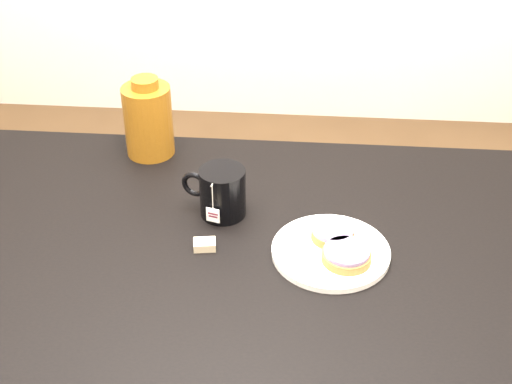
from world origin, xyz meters
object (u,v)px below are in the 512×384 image
at_px(table, 215,280).
at_px(mug, 222,192).
at_px(plate, 331,251).
at_px(teabag_pouch, 205,245).
at_px(bagel_front, 347,255).
at_px(bagel_package, 148,119).
at_px(bagel_back, 333,233).

relative_size(table, mug, 9.03).
bearing_deg(mug, plate, -12.13).
xyz_separation_m(table, teabag_pouch, (-0.02, 0.00, 0.09)).
xyz_separation_m(table, bagel_front, (0.27, -0.03, 0.11)).
distance_m(bagel_front, mug, 0.31).
bearing_deg(teabag_pouch, bagel_package, 116.87).
bearing_deg(mug, teabag_pouch, -83.95).
bearing_deg(mug, bagel_package, 146.09).
bearing_deg(table, plate, 1.07).
relative_size(bagel_back, bagel_front, 0.83).
relative_size(table, plate, 5.86).
bearing_deg(bagel_package, bagel_back, -36.38).
bearing_deg(bagel_back, table, -170.11).
relative_size(bagel_front, bagel_package, 0.56).
distance_m(plate, bagel_front, 0.05).
bearing_deg(mug, bagel_front, -14.80).
relative_size(mug, teabag_pouch, 3.44).
relative_size(bagel_back, bagel_package, 0.46).
relative_size(bagel_back, teabag_pouch, 2.05).
bearing_deg(plate, bagel_back, 85.11).
bearing_deg(bagel_front, teabag_pouch, 173.84).
xyz_separation_m(mug, teabag_pouch, (-0.02, -0.12, -0.05)).
distance_m(teabag_pouch, bagel_package, 0.42).
bearing_deg(bagel_back, mug, 160.13).
xyz_separation_m(plate, bagel_package, (-0.44, 0.37, 0.08)).
relative_size(table, bagel_back, 15.17).
distance_m(table, plate, 0.25).
distance_m(plate, bagel_package, 0.58).
xyz_separation_m(plate, mug, (-0.24, 0.12, 0.05)).
height_order(bagel_back, mug, mug).
height_order(teabag_pouch, bagel_package, bagel_package).
bearing_deg(table, mug, 89.37).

